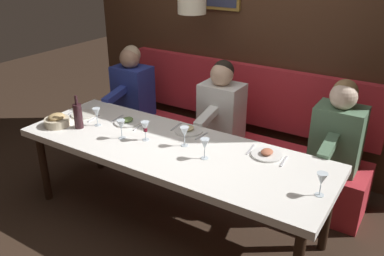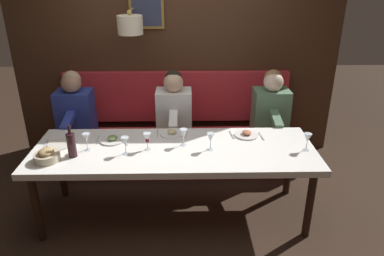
{
  "view_description": "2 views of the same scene",
  "coord_description": "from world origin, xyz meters",
  "px_view_note": "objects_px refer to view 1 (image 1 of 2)",
  "views": [
    {
      "loc": [
        -2.34,
        -1.68,
        2.21
      ],
      "look_at": [
        0.05,
        -0.17,
        0.92
      ],
      "focal_mm": 37.55,
      "sensor_mm": 36.0,
      "label": 1
    },
    {
      "loc": [
        -3.01,
        -0.11,
        2.28
      ],
      "look_at": [
        0.05,
        -0.17,
        0.92
      ],
      "focal_mm": 34.1,
      "sensor_mm": 36.0,
      "label": 2
    }
  ],
  "objects_px": {
    "diner_middle": "(132,84)",
    "wine_glass_5": "(322,180)",
    "wine_glass_2": "(145,127)",
    "wine_glass_3": "(205,145)",
    "wine_glass_4": "(185,132)",
    "wine_bottle": "(78,116)",
    "dining_table": "(171,153)",
    "bread_bowl": "(57,121)",
    "diner_nearest": "(339,129)",
    "diner_near": "(221,103)",
    "wine_glass_1": "(121,125)",
    "wine_glass_0": "(97,113)"
  },
  "relations": [
    {
      "from": "diner_nearest",
      "to": "wine_glass_4",
      "type": "height_order",
      "value": "diner_nearest"
    },
    {
      "from": "dining_table",
      "to": "wine_glass_3",
      "type": "height_order",
      "value": "wine_glass_3"
    },
    {
      "from": "wine_glass_4",
      "to": "wine_bottle",
      "type": "height_order",
      "value": "wine_bottle"
    },
    {
      "from": "wine_glass_3",
      "to": "bread_bowl",
      "type": "distance_m",
      "value": 1.44
    },
    {
      "from": "wine_glass_2",
      "to": "diner_middle",
      "type": "bearing_deg",
      "value": 45.03
    },
    {
      "from": "wine_glass_1",
      "to": "wine_bottle",
      "type": "relative_size",
      "value": 0.55
    },
    {
      "from": "bread_bowl",
      "to": "wine_glass_0",
      "type": "bearing_deg",
      "value": -56.3
    },
    {
      "from": "wine_glass_0",
      "to": "wine_bottle",
      "type": "bearing_deg",
      "value": 141.29
    },
    {
      "from": "diner_middle",
      "to": "wine_glass_4",
      "type": "distance_m",
      "value": 1.48
    },
    {
      "from": "dining_table",
      "to": "wine_glass_4",
      "type": "xyz_separation_m",
      "value": [
        0.06,
        -0.09,
        0.18
      ]
    },
    {
      "from": "dining_table",
      "to": "wine_glass_4",
      "type": "distance_m",
      "value": 0.21
    },
    {
      "from": "diner_near",
      "to": "wine_glass_5",
      "type": "relative_size",
      "value": 4.82
    },
    {
      "from": "diner_middle",
      "to": "wine_glass_5",
      "type": "height_order",
      "value": "diner_middle"
    },
    {
      "from": "wine_glass_2",
      "to": "wine_glass_4",
      "type": "height_order",
      "value": "same"
    },
    {
      "from": "diner_near",
      "to": "wine_glass_1",
      "type": "relative_size",
      "value": 4.82
    },
    {
      "from": "bread_bowl",
      "to": "diner_near",
      "type": "bearing_deg",
      "value": -44.14
    },
    {
      "from": "diner_middle",
      "to": "dining_table",
      "type": "bearing_deg",
      "value": -127.57
    },
    {
      "from": "dining_table",
      "to": "diner_nearest",
      "type": "bearing_deg",
      "value": -50.99
    },
    {
      "from": "wine_glass_3",
      "to": "wine_bottle",
      "type": "height_order",
      "value": "wine_bottle"
    },
    {
      "from": "wine_glass_0",
      "to": "wine_glass_4",
      "type": "distance_m",
      "value": 0.88
    },
    {
      "from": "dining_table",
      "to": "wine_glass_1",
      "type": "height_order",
      "value": "wine_glass_1"
    },
    {
      "from": "wine_glass_3",
      "to": "dining_table",
      "type": "bearing_deg",
      "value": 84.14
    },
    {
      "from": "wine_glass_1",
      "to": "wine_glass_4",
      "type": "bearing_deg",
      "value": -72.36
    },
    {
      "from": "diner_nearest",
      "to": "wine_glass_5",
      "type": "bearing_deg",
      "value": -172.55
    },
    {
      "from": "dining_table",
      "to": "wine_glass_0",
      "type": "distance_m",
      "value": 0.81
    },
    {
      "from": "wine_glass_5",
      "to": "wine_glass_3",
      "type": "bearing_deg",
      "value": 88.28
    },
    {
      "from": "wine_glass_2",
      "to": "wine_glass_3",
      "type": "height_order",
      "value": "same"
    },
    {
      "from": "wine_bottle",
      "to": "wine_glass_3",
      "type": "bearing_deg",
      "value": -84.9
    },
    {
      "from": "diner_near",
      "to": "diner_middle",
      "type": "height_order",
      "value": "same"
    },
    {
      "from": "dining_table",
      "to": "bread_bowl",
      "type": "height_order",
      "value": "bread_bowl"
    },
    {
      "from": "dining_table",
      "to": "wine_bottle",
      "type": "bearing_deg",
      "value": 99.15
    },
    {
      "from": "diner_middle",
      "to": "wine_glass_1",
      "type": "height_order",
      "value": "diner_middle"
    },
    {
      "from": "wine_glass_0",
      "to": "wine_glass_4",
      "type": "bearing_deg",
      "value": -84.71
    },
    {
      "from": "wine_glass_0",
      "to": "wine_glass_5",
      "type": "bearing_deg",
      "value": -91.19
    },
    {
      "from": "wine_glass_2",
      "to": "wine_glass_4",
      "type": "distance_m",
      "value": 0.34
    },
    {
      "from": "wine_glass_2",
      "to": "wine_glass_4",
      "type": "xyz_separation_m",
      "value": [
        0.08,
        -0.33,
        0.0
      ]
    },
    {
      "from": "wine_glass_0",
      "to": "wine_bottle",
      "type": "height_order",
      "value": "wine_bottle"
    },
    {
      "from": "diner_nearest",
      "to": "diner_near",
      "type": "height_order",
      "value": "same"
    },
    {
      "from": "wine_glass_2",
      "to": "wine_glass_5",
      "type": "relative_size",
      "value": 1.0
    },
    {
      "from": "wine_bottle",
      "to": "bread_bowl",
      "type": "xyz_separation_m",
      "value": [
        -0.07,
        0.2,
        -0.07
      ]
    },
    {
      "from": "diner_near",
      "to": "wine_glass_5",
      "type": "xyz_separation_m",
      "value": [
        -0.94,
        -1.23,
        0.04
      ]
    },
    {
      "from": "diner_nearest",
      "to": "bread_bowl",
      "type": "relative_size",
      "value": 3.6
    },
    {
      "from": "diner_nearest",
      "to": "wine_glass_3",
      "type": "height_order",
      "value": "diner_nearest"
    },
    {
      "from": "wine_bottle",
      "to": "diner_nearest",
      "type": "bearing_deg",
      "value": -62.62
    },
    {
      "from": "diner_middle",
      "to": "wine_glass_3",
      "type": "height_order",
      "value": "diner_middle"
    },
    {
      "from": "wine_glass_0",
      "to": "wine_glass_1",
      "type": "distance_m",
      "value": 0.37
    },
    {
      "from": "wine_glass_3",
      "to": "bread_bowl",
      "type": "xyz_separation_m",
      "value": [
        -0.18,
        1.42,
        -0.07
      ]
    },
    {
      "from": "diner_middle",
      "to": "wine_glass_1",
      "type": "bearing_deg",
      "value": -143.97
    },
    {
      "from": "diner_near",
      "to": "wine_bottle",
      "type": "distance_m",
      "value": 1.34
    },
    {
      "from": "diner_near",
      "to": "wine_glass_0",
      "type": "relative_size",
      "value": 4.82
    }
  ]
}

